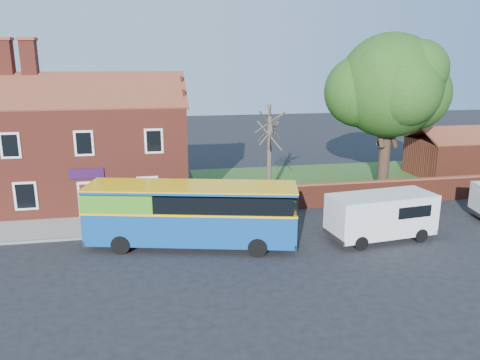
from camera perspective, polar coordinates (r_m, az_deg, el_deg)
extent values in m
plane|color=black|center=(22.76, -2.02, -9.67)|extent=(120.00, 120.00, 0.00)
cube|color=gray|center=(28.13, -18.19, -5.47)|extent=(18.00, 3.50, 0.12)
cube|color=slate|center=(26.50, -18.65, -6.72)|extent=(18.00, 0.15, 0.14)
cube|color=#426B28|center=(38.35, 14.41, -0.02)|extent=(26.00, 12.00, 0.04)
cube|color=maroon|center=(32.83, -17.43, 3.16)|extent=(12.00, 8.00, 6.50)
cube|color=brown|center=(30.34, -18.45, 10.33)|extent=(12.30, 4.08, 2.16)
cube|color=brown|center=(34.31, -17.61, 10.78)|extent=(12.30, 4.08, 2.16)
cube|color=maroon|center=(33.20, -26.72, 13.14)|extent=(0.90, 0.90, 2.20)
cube|color=maroon|center=(32.86, -24.32, 13.39)|extent=(0.90, 0.90, 2.20)
cube|color=black|center=(28.66, -18.49, 4.27)|extent=(1.10, 0.06, 1.50)
cube|color=#4C0F19|center=(29.42, -17.96, -2.45)|extent=(0.95, 0.04, 2.10)
cube|color=silver|center=(29.42, -17.96, -2.35)|extent=(1.20, 0.06, 2.30)
cube|color=#290C37|center=(28.98, -18.22, 0.76)|extent=(2.00, 0.06, 0.60)
cube|color=maroon|center=(33.03, 18.85, -1.34)|extent=(22.00, 0.30, 1.50)
cube|color=brown|center=(32.83, 18.96, 0.00)|extent=(22.00, 0.38, 0.10)
cube|color=maroon|center=(42.62, 25.58, 2.47)|extent=(8.00, 5.00, 3.00)
cube|color=brown|center=(41.31, 26.89, 4.89)|extent=(8.20, 2.56, 1.24)
cube|color=brown|center=(43.29, 24.90, 5.47)|extent=(8.20, 2.56, 1.24)
cube|color=#0D4697|center=(24.06, -5.86, -5.28)|extent=(10.83, 5.05, 1.67)
cube|color=#FBB30D|center=(23.79, -5.91, -3.39)|extent=(10.86, 5.07, 0.10)
cube|color=black|center=(23.64, -5.94, -2.23)|extent=(10.43, 4.97, 0.84)
cube|color=#439921|center=(24.41, -14.02, -2.06)|extent=(4.10, 3.44, 0.89)
cube|color=#0D4697|center=(23.49, -5.98, -0.91)|extent=(10.83, 5.05, 0.14)
cube|color=#FBB30D|center=(23.47, -5.98, -0.73)|extent=(10.88, 5.09, 0.06)
cylinder|color=black|center=(23.94, -14.32, -7.65)|extent=(0.99, 0.50, 0.95)
cylinder|color=black|center=(26.14, -12.75, -5.65)|extent=(0.99, 0.50, 0.95)
cylinder|color=black|center=(22.90, 2.15, -8.21)|extent=(0.99, 0.50, 0.95)
cylinder|color=black|center=(25.20, 2.23, -6.05)|extent=(0.99, 0.50, 0.95)
cube|color=white|center=(25.85, 16.81, -3.98)|extent=(5.81, 2.87, 2.12)
cube|color=black|center=(27.21, 21.26, -2.70)|extent=(0.30, 1.90, 0.84)
cube|color=black|center=(27.74, 21.41, -5.19)|extent=(0.36, 2.23, 0.27)
cylinder|color=black|center=(24.42, 14.52, -7.47)|extent=(0.76, 0.30, 0.74)
cylinder|color=black|center=(26.11, 12.08, -5.88)|extent=(0.76, 0.30, 0.74)
cylinder|color=black|center=(26.42, 21.17, -6.32)|extent=(0.76, 0.30, 0.74)
cylinder|color=black|center=(27.98, 18.50, -4.93)|extent=(0.76, 0.30, 0.74)
cylinder|color=black|center=(35.48, 17.14, 2.45)|extent=(0.81, 0.81, 4.63)
sphere|color=#31641F|center=(34.83, 17.79, 10.89)|extent=(7.25, 7.25, 7.25)
sphere|color=#31641F|center=(36.26, 20.39, 9.84)|extent=(5.23, 5.23, 5.23)
sphere|color=#31641F|center=(34.54, 14.42, 10.43)|extent=(5.03, 5.03, 5.03)
cylinder|color=#4C4238|center=(32.17, 3.59, 2.77)|extent=(0.32, 0.32, 5.61)
cylinder|color=#4C4238|center=(31.83, 3.64, 6.31)|extent=(0.33, 2.74, 2.20)
cylinder|color=#4C4238|center=(31.86, 3.64, 5.95)|extent=(1.43, 2.02, 2.02)
cylinder|color=#4C4238|center=(31.80, 3.65, 6.66)|extent=(2.30, 1.05, 2.23)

